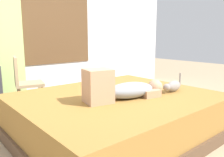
# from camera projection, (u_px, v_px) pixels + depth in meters

# --- Properties ---
(ground_plane) EXTENTS (16.00, 16.00, 0.00)m
(ground_plane) POSITION_uv_depth(u_px,v_px,m) (121.00, 138.00, 2.61)
(ground_plane) COLOR tan
(back_wall_with_window) EXTENTS (6.40, 0.14, 2.90)m
(back_wall_with_window) POSITION_uv_depth(u_px,v_px,m) (37.00, 18.00, 4.01)
(back_wall_with_window) COLOR silver
(back_wall_with_window) RESTS_ON ground
(bed) EXTENTS (2.19, 1.86, 0.48)m
(bed) POSITION_uv_depth(u_px,v_px,m) (117.00, 115.00, 2.66)
(bed) COLOR brown
(bed) RESTS_ON ground
(person_lying) EXTENTS (0.94, 0.43, 0.34)m
(person_lying) POSITION_uv_depth(u_px,v_px,m) (122.00, 88.00, 2.43)
(person_lying) COLOR #8C939E
(person_lying) RESTS_ON bed
(cat) EXTENTS (0.36, 0.13, 0.21)m
(cat) POSITION_uv_depth(u_px,v_px,m) (173.00, 86.00, 2.76)
(cat) COLOR gray
(cat) RESTS_ON bed
(chair_by_desk) EXTENTS (0.47, 0.47, 0.86)m
(chair_by_desk) POSITION_uv_depth(u_px,v_px,m) (24.00, 81.00, 3.29)
(chair_by_desk) COLOR tan
(chair_by_desk) RESTS_ON ground
(curtain_left) EXTENTS (0.44, 0.06, 2.54)m
(curtain_left) POSITION_uv_depth(u_px,v_px,m) (8.00, 28.00, 3.61)
(curtain_left) COLOR #ADCC75
(curtain_left) RESTS_ON ground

